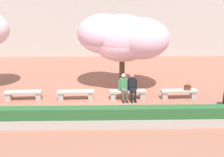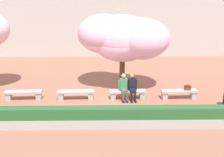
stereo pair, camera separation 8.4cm
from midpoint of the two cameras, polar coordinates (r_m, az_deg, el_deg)
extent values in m
plane|color=#9E604C|center=(12.94, -2.05, -4.51)|extent=(100.00, 100.00, 0.00)
cube|color=#ADA89E|center=(13.43, -18.56, -2.79)|extent=(1.80, 0.50, 0.10)
cube|color=#ADA89E|center=(13.71, -21.39, -3.68)|extent=(0.25, 0.35, 0.35)
cube|color=#ADA89E|center=(13.33, -15.47, -3.68)|extent=(0.25, 0.35, 0.35)
cube|color=#ADA89E|center=(12.89, -7.73, -2.85)|extent=(1.80, 0.50, 0.10)
cube|color=#ADA89E|center=(13.04, -10.86, -3.82)|extent=(0.25, 0.35, 0.35)
cube|color=#ADA89E|center=(12.93, -4.49, -3.74)|extent=(0.25, 0.35, 0.35)
cube|color=#ADA89E|center=(12.83, 3.61, -2.81)|extent=(1.80, 0.50, 0.10)
cube|color=#ADA89E|center=(12.85, 0.39, -3.82)|extent=(0.25, 0.35, 0.35)
cube|color=#ADA89E|center=(13.02, 6.75, -3.66)|extent=(0.25, 0.35, 0.35)
cube|color=#ADA89E|center=(13.28, 14.61, -2.66)|extent=(1.80, 0.50, 0.10)
cube|color=#ADA89E|center=(13.15, 11.54, -3.68)|extent=(0.25, 0.35, 0.35)
cube|color=#ADA89E|center=(13.59, 17.44, -3.45)|extent=(0.25, 0.35, 0.35)
cube|color=black|center=(12.55, 2.66, -5.07)|extent=(0.13, 0.23, 0.06)
cylinder|color=brown|center=(12.53, 2.62, -4.08)|extent=(0.10, 0.10, 0.42)
cube|color=black|center=(12.59, 3.47, -5.02)|extent=(0.13, 0.23, 0.06)
cylinder|color=brown|center=(12.56, 3.43, -4.03)|extent=(0.10, 0.10, 0.42)
cube|color=brown|center=(12.62, 2.87, -2.62)|extent=(0.33, 0.44, 0.12)
cube|color=#428451|center=(12.73, 2.69, -1.15)|extent=(0.37, 0.27, 0.54)
sphere|color=tan|center=(12.61, 2.72, 0.60)|extent=(0.21, 0.21, 0.21)
cylinder|color=#428451|center=(12.69, 1.78, -1.39)|extent=(0.09, 0.09, 0.50)
cylinder|color=#428451|center=(12.77, 3.63, -1.30)|extent=(0.09, 0.09, 0.50)
cube|color=black|center=(12.58, 4.48, -5.05)|extent=(0.12, 0.23, 0.06)
cylinder|color=black|center=(12.56, 4.45, -4.06)|extent=(0.10, 0.10, 0.42)
cube|color=black|center=(12.62, 5.28, -5.01)|extent=(0.12, 0.23, 0.06)
cylinder|color=black|center=(12.60, 5.25, -4.02)|extent=(0.10, 0.10, 0.42)
cube|color=black|center=(12.65, 4.71, -2.61)|extent=(0.32, 0.43, 0.12)
cube|color=black|center=(12.76, 4.54, -1.14)|extent=(0.36, 0.26, 0.54)
sphere|color=#A37556|center=(12.64, 4.58, 0.61)|extent=(0.21, 0.21, 0.21)
cylinder|color=black|center=(12.72, 3.63, -1.37)|extent=(0.09, 0.09, 0.50)
cylinder|color=black|center=(12.80, 5.47, -1.29)|extent=(0.09, 0.09, 0.50)
cube|color=brown|center=(13.32, 16.32, -2.00)|extent=(0.30, 0.14, 0.22)
cube|color=#552C1C|center=(13.29, 16.35, -1.64)|extent=(0.30, 0.15, 0.04)
torus|color=#4A2718|center=(13.27, 16.37, -1.35)|extent=(0.14, 0.02, 0.14)
cylinder|color=#513828|center=(14.14, 2.38, 1.06)|extent=(0.29, 0.29, 1.71)
ellipsoid|color=#EFB7D1|center=(13.73, 2.48, 8.77)|extent=(3.25, 2.83, 2.44)
ellipsoid|color=#EFB7D1|center=(13.96, -1.66, 9.75)|extent=(2.73, 2.93, 2.05)
ellipsoid|color=#EFB7D1|center=(13.57, 6.73, 8.64)|extent=(2.80, 2.72, 2.10)
cube|color=#ADA89E|center=(10.26, -2.35, -9.49)|extent=(11.45, 0.50, 0.36)
cube|color=#285B2D|center=(10.09, -2.38, -7.46)|extent=(11.35, 0.44, 0.44)
camera|label=1|loc=(0.04, -89.81, 0.06)|focal=42.00mm
camera|label=2|loc=(0.04, 90.19, -0.06)|focal=42.00mm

